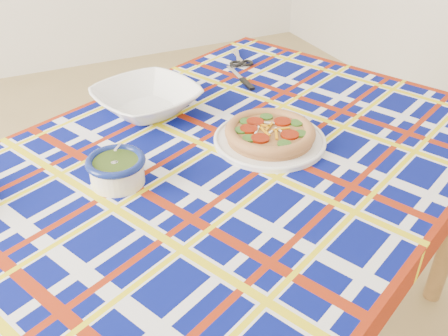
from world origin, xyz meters
name	(u,v)px	position (x,y,z in m)	size (l,w,h in m)	color
floor	(99,278)	(0.00, 0.00, 0.00)	(4.00, 4.00, 0.00)	#99804F
dining_table	(207,195)	(0.22, -0.48, 0.62)	(1.71, 1.44, 0.68)	brown
tablecloth	(207,187)	(0.22, -0.48, 0.64)	(1.49, 0.94, 0.10)	#050D61
main_focaccia_plate	(270,133)	(0.40, -0.44, 0.72)	(0.27, 0.27, 0.05)	#996336
pesto_bowl	(116,168)	(0.03, -0.44, 0.73)	(0.12, 0.12, 0.07)	#22350E
serving_bowl	(147,100)	(0.19, -0.16, 0.72)	(0.26, 0.26, 0.06)	white
table_knife	(236,73)	(0.51, -0.04, 0.69)	(0.20, 0.02, 0.01)	silver
kitchen_scissors	(237,56)	(0.57, 0.08, 0.70)	(0.17, 0.08, 0.01)	silver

